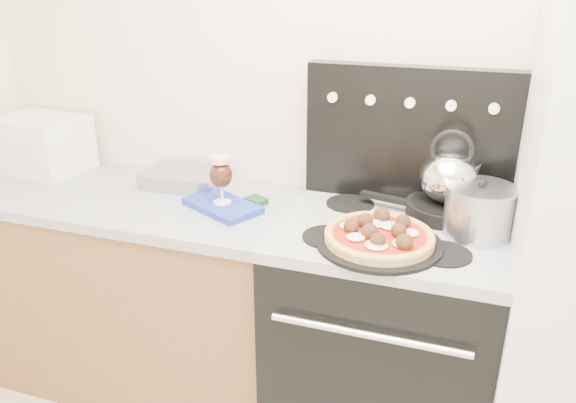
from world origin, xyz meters
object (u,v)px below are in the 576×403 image
at_px(pizza_pan, 379,243).
at_px(pizza, 379,234).
at_px(beer_glass, 221,180).
at_px(stock_pot, 478,212).
at_px(toaster_oven, 41,144).
at_px(stove_body, 383,343).
at_px(oven_mitt, 223,206).
at_px(base_cabinet, 132,291).
at_px(tea_kettle, 449,173).
at_px(skillet, 445,209).

distance_m(pizza_pan, pizza, 0.03).
xyz_separation_m(beer_glass, stock_pot, (0.91, 0.04, -0.02)).
bearing_deg(toaster_oven, stove_body, 1.01).
bearing_deg(stock_pot, toaster_oven, 176.35).
height_order(stove_body, toaster_oven, toaster_oven).
distance_m(oven_mitt, stock_pot, 0.91).
distance_m(base_cabinet, oven_mitt, 0.67).
bearing_deg(tea_kettle, stock_pot, -47.53).
height_order(base_cabinet, pizza, pizza).
distance_m(pizza, skillet, 0.35).
height_order(base_cabinet, stock_pot, stock_pot).
bearing_deg(beer_glass, stove_body, 0.13).
bearing_deg(stove_body, toaster_oven, 174.50).
bearing_deg(pizza, tea_kettle, 59.26).
height_order(oven_mitt, stock_pot, stock_pot).
bearing_deg(base_cabinet, tea_kettle, 5.92).
bearing_deg(stove_body, oven_mitt, -179.87).
bearing_deg(pizza_pan, stove_body, 82.95).
bearing_deg(pizza, stove_body, 82.95).
bearing_deg(stove_body, beer_glass, -179.87).
bearing_deg(tea_kettle, oven_mitt, -167.91).
bearing_deg(pizza, pizza_pan, 180.00).
distance_m(base_cabinet, stock_pot, 1.49).
height_order(toaster_oven, pizza_pan, toaster_oven).
bearing_deg(pizza_pan, toaster_oven, 169.14).
distance_m(oven_mitt, pizza_pan, 0.63).
height_order(base_cabinet, beer_glass, beer_glass).
height_order(pizza_pan, stock_pot, stock_pot).
relative_size(base_cabinet, pizza_pan, 3.60).
xyz_separation_m(pizza, tea_kettle, (0.18, 0.30, 0.12)).
distance_m(toaster_oven, oven_mitt, 0.97).
height_order(base_cabinet, toaster_oven, toaster_oven).
bearing_deg(stock_pot, tea_kettle, 131.60).
bearing_deg(skillet, stove_body, -136.10).
height_order(stove_body, pizza, pizza).
relative_size(toaster_oven, stock_pot, 1.73).
xyz_separation_m(oven_mitt, pizza_pan, (0.62, -0.15, 0.01)).
bearing_deg(base_cabinet, pizza_pan, -9.03).
height_order(pizza_pan, tea_kettle, tea_kettle).
xyz_separation_m(beer_glass, skillet, (0.80, 0.16, -0.07)).
bearing_deg(pizza_pan, oven_mitt, 166.64).
bearing_deg(base_cabinet, skillet, 5.92).
relative_size(base_cabinet, toaster_oven, 3.82).
relative_size(beer_glass, pizza, 0.53).
xyz_separation_m(toaster_oven, beer_glass, (0.95, -0.15, -0.00)).
xyz_separation_m(pizza, stock_pot, (0.29, 0.18, 0.04)).
height_order(oven_mitt, skillet, skillet).
height_order(toaster_oven, beer_glass, toaster_oven).
bearing_deg(toaster_oven, oven_mitt, -2.70).
xyz_separation_m(oven_mitt, beer_glass, (0.00, 0.00, 0.10)).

